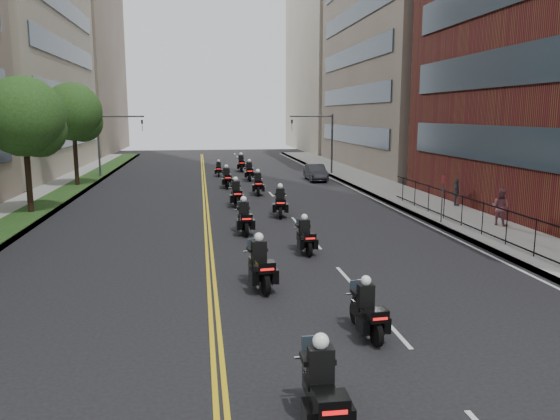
# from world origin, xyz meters

# --- Properties ---
(sidewalk_right) EXTENTS (4.00, 90.00, 0.15)m
(sidewalk_right) POSITION_xyz_m (12.00, 25.00, 0.07)
(sidewalk_right) COLOR gray
(sidewalk_right) RESTS_ON ground
(sidewalk_left) EXTENTS (4.00, 90.00, 0.15)m
(sidewalk_left) POSITION_xyz_m (-12.00, 25.00, 0.07)
(sidewalk_left) COLOR gray
(sidewalk_left) RESTS_ON ground
(grass_strip) EXTENTS (2.00, 90.00, 0.04)m
(grass_strip) POSITION_xyz_m (-11.20, 25.00, 0.17)
(grass_strip) COLOR #163E16
(grass_strip) RESTS_ON sidewalk_left
(building_right_tan) EXTENTS (15.11, 28.00, 30.00)m
(building_right_tan) POSITION_xyz_m (21.48, 48.00, 15.00)
(building_right_tan) COLOR #746355
(building_right_tan) RESTS_ON ground
(building_right_far) EXTENTS (15.00, 28.00, 26.00)m
(building_right_far) POSITION_xyz_m (21.50, 78.00, 13.00)
(building_right_far) COLOR #A19682
(building_right_far) RESTS_ON ground
(building_left_far) EXTENTS (16.00, 28.00, 26.00)m
(building_left_far) POSITION_xyz_m (-22.00, 78.00, 13.00)
(building_left_far) COLOR #746355
(building_left_far) RESTS_ON ground
(iron_fence) EXTENTS (0.05, 28.00, 1.50)m
(iron_fence) POSITION_xyz_m (11.00, 12.00, 0.90)
(iron_fence) COLOR black
(iron_fence) RESTS_ON sidewalk_right
(traffic_signal_right) EXTENTS (4.09, 0.20, 5.60)m
(traffic_signal_right) POSITION_xyz_m (9.54, 42.00, 3.70)
(traffic_signal_right) COLOR #3F3F44
(traffic_signal_right) RESTS_ON ground
(traffic_signal_left) EXTENTS (4.09, 0.20, 5.60)m
(traffic_signal_left) POSITION_xyz_m (-9.54, 42.00, 3.70)
(traffic_signal_left) COLOR #3F3F44
(traffic_signal_left) RESTS_ON ground
(motorcycle_0) EXTENTS (0.55, 2.39, 1.77)m
(motorcycle_0) POSITION_xyz_m (0.31, 0.92, 0.70)
(motorcycle_0) COLOR black
(motorcycle_0) RESTS_ON ground
(motorcycle_1) EXTENTS (0.54, 2.12, 1.56)m
(motorcycle_1) POSITION_xyz_m (2.38, 4.87, 0.62)
(motorcycle_1) COLOR black
(motorcycle_1) RESTS_ON ground
(motorcycle_2) EXTENTS (0.71, 2.46, 1.82)m
(motorcycle_2) POSITION_xyz_m (0.11, 9.13, 0.72)
(motorcycle_2) COLOR black
(motorcycle_2) RESTS_ON ground
(motorcycle_3) EXTENTS (0.52, 2.16, 1.60)m
(motorcycle_3) POSITION_xyz_m (2.43, 13.44, 0.63)
(motorcycle_3) COLOR black
(motorcycle_3) RESTS_ON ground
(motorcycle_4) EXTENTS (0.57, 2.42, 1.78)m
(motorcycle_4) POSITION_xyz_m (0.27, 17.44, 0.70)
(motorcycle_4) COLOR black
(motorcycle_4) RESTS_ON ground
(motorcycle_5) EXTENTS (0.73, 2.46, 1.82)m
(motorcycle_5) POSITION_xyz_m (2.61, 21.59, 0.72)
(motorcycle_5) COLOR black
(motorcycle_5) RESTS_ON ground
(motorcycle_6) EXTENTS (0.58, 2.47, 1.82)m
(motorcycle_6) POSITION_xyz_m (0.41, 25.30, 0.72)
(motorcycle_6) COLOR black
(motorcycle_6) RESTS_ON ground
(motorcycle_7) EXTENTS (0.62, 2.45, 1.81)m
(motorcycle_7) POSITION_xyz_m (2.26, 29.93, 0.71)
(motorcycle_7) COLOR black
(motorcycle_7) RESTS_ON ground
(motorcycle_8) EXTENTS (0.60, 2.43, 1.79)m
(motorcycle_8) POSITION_xyz_m (0.26, 33.88, 0.71)
(motorcycle_8) COLOR black
(motorcycle_8) RESTS_ON ground
(motorcycle_9) EXTENTS (0.58, 2.48, 1.83)m
(motorcycle_9) POSITION_xyz_m (2.41, 38.34, 0.72)
(motorcycle_9) COLOR black
(motorcycle_9) RESTS_ON ground
(motorcycle_10) EXTENTS (0.49, 2.06, 1.52)m
(motorcycle_10) POSITION_xyz_m (-0.06, 41.98, 0.60)
(motorcycle_10) COLOR black
(motorcycle_10) RESTS_ON ground
(motorcycle_11) EXTENTS (0.59, 2.54, 1.87)m
(motorcycle_11) POSITION_xyz_m (2.29, 45.87, 0.74)
(motorcycle_11) COLOR black
(motorcycle_11) RESTS_ON ground
(parked_sedan) EXTENTS (1.51, 4.19, 1.38)m
(parked_sedan) POSITION_xyz_m (8.00, 37.47, 0.69)
(parked_sedan) COLOR black
(parked_sedan) RESTS_ON ground
(pedestrian_b) EXTENTS (1.06, 1.12, 1.82)m
(pedestrian_b) POSITION_xyz_m (12.95, 16.86, 1.06)
(pedestrian_b) COLOR #864952
(pedestrian_b) RESTS_ON sidewalk_right
(pedestrian_c) EXTENTS (0.81, 1.02, 1.62)m
(pedestrian_c) POSITION_xyz_m (13.50, 22.73, 0.96)
(pedestrian_c) COLOR #47454E
(pedestrian_c) RESTS_ON sidewalk_right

